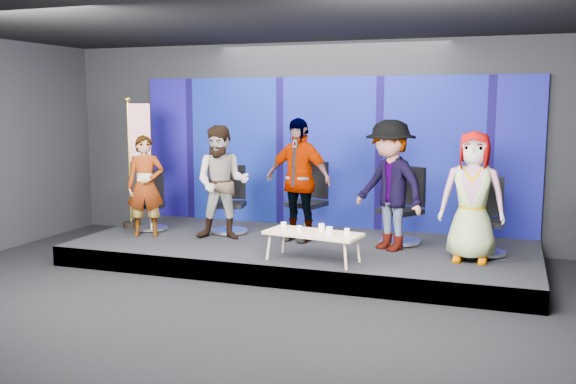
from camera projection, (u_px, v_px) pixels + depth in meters
name	position (u px, v px, depth m)	size (l,w,h in m)	color
ground	(238.00, 310.00, 7.67)	(10.00, 10.00, 0.00)	black
room_walls	(235.00, 106.00, 7.33)	(10.02, 8.02, 3.51)	black
riser	(303.00, 252.00, 9.99)	(7.00, 3.00, 0.30)	black
backdrop	(329.00, 152.00, 11.14)	(7.00, 0.08, 2.60)	#130865
chair_a	(151.00, 210.00, 10.96)	(0.76, 0.76, 1.01)	silver
panelist_a	(145.00, 186.00, 10.39)	(0.60, 0.39, 1.64)	black
chair_b	(230.00, 211.00, 10.70)	(0.75, 0.75, 1.12)	silver
panelist_b	(222.00, 183.00, 10.13)	(0.88, 0.69, 1.81)	black
chair_c	(308.00, 211.00, 10.57)	(0.80, 0.80, 1.19)	silver
panelist_c	(298.00, 180.00, 10.02)	(1.13, 0.47, 1.93)	black
chair_d	(403.00, 218.00, 9.88)	(0.92, 0.92, 1.18)	silver
panelist_d	(390.00, 185.00, 9.38)	(1.24, 0.71, 1.92)	black
chair_e	(485.00, 229.00, 9.18)	(0.63, 0.63, 1.11)	silver
panelist_e	(472.00, 197.00, 8.72)	(0.87, 0.57, 1.79)	black
coffee_table	(313.00, 234.00, 8.78)	(1.39, 0.75, 0.40)	tan
mug_a	(284.00, 225.00, 9.01)	(0.08, 0.08, 0.09)	white
mug_b	(299.00, 229.00, 8.78)	(0.07, 0.07, 0.09)	white
mug_c	(321.00, 227.00, 8.84)	(0.09, 0.09, 0.10)	white
mug_d	(329.00, 231.00, 8.60)	(0.09, 0.09, 0.11)	white
mug_e	(347.00, 232.00, 8.58)	(0.07, 0.07, 0.09)	white
flag_stand	(136.00, 159.00, 11.05)	(0.49, 0.35, 2.27)	black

